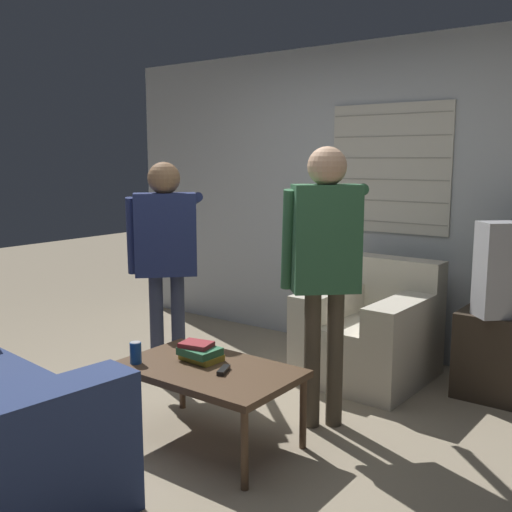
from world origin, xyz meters
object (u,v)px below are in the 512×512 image
(armchair_beige, at_px, (371,332))
(person_left_standing, at_px, (166,243))
(spare_remote, at_px, (224,370))
(coffee_table, at_px, (208,374))
(soda_can, at_px, (136,353))
(book_stack, at_px, (200,352))
(person_right_standing, at_px, (325,252))

(armchair_beige, distance_m, person_left_standing, 1.65)
(armchair_beige, height_order, spare_remote, armchair_beige)
(coffee_table, height_order, soda_can, soda_can)
(soda_can, bearing_deg, book_stack, 44.72)
(soda_can, bearing_deg, spare_remote, 20.52)
(coffee_table, height_order, person_right_standing, person_right_standing)
(armchair_beige, xyz_separation_m, person_left_standing, (-1.18, -0.93, 0.67))
(person_left_standing, height_order, soda_can, person_left_standing)
(person_left_standing, height_order, spare_remote, person_left_standing)
(soda_can, bearing_deg, person_right_standing, 46.24)
(armchair_beige, relative_size, soda_can, 7.34)
(soda_can, bearing_deg, person_left_standing, 124.28)
(coffee_table, bearing_deg, armchair_beige, 80.25)
(book_stack, bearing_deg, person_right_standing, 46.99)
(person_right_standing, height_order, spare_remote, person_right_standing)
(book_stack, height_order, spare_remote, book_stack)
(armchair_beige, relative_size, spare_remote, 6.82)
(armchair_beige, distance_m, coffee_table, 1.55)
(spare_remote, bearing_deg, armchair_beige, 62.61)
(armchair_beige, relative_size, coffee_table, 0.92)
(coffee_table, relative_size, book_stack, 4.10)
(person_left_standing, relative_size, spare_remote, 11.74)
(armchair_beige, xyz_separation_m, soda_can, (-0.64, -1.73, 0.17))
(armchair_beige, bearing_deg, person_right_standing, 99.65)
(person_right_standing, relative_size, soda_can, 13.35)
(armchair_beige, bearing_deg, book_stack, 77.26)
(soda_can, relative_size, spare_remote, 0.93)
(spare_remote, bearing_deg, book_stack, 141.21)
(armchair_beige, distance_m, person_right_standing, 1.19)
(soda_can, xyz_separation_m, spare_remote, (0.50, 0.19, -0.05))
(armchair_beige, xyz_separation_m, book_stack, (-0.38, -1.47, 0.16))
(book_stack, xyz_separation_m, spare_remote, (0.24, -0.07, -0.04))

